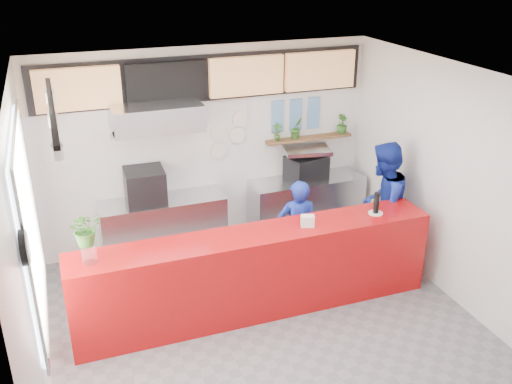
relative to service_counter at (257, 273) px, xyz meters
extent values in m
plane|color=slate|center=(0.00, -0.40, -0.55)|extent=(5.00, 5.00, 0.00)
plane|color=silver|center=(0.00, -0.40, 2.45)|extent=(5.00, 5.00, 0.00)
plane|color=white|center=(0.00, 2.10, 0.95)|extent=(5.00, 0.00, 5.00)
plane|color=white|center=(-2.50, -0.40, 0.95)|extent=(0.00, 5.00, 5.00)
plane|color=white|center=(2.50, -0.40, 0.95)|extent=(0.00, 5.00, 5.00)
cube|color=#A80C0D|center=(0.00, 0.00, 0.00)|extent=(4.50, 0.60, 1.10)
cube|color=beige|center=(0.00, 2.09, 2.05)|extent=(5.00, 0.02, 0.80)
cube|color=#B2B5BA|center=(-0.80, 1.80, -0.10)|extent=(1.80, 0.60, 0.90)
cube|color=black|center=(-1.02, 1.80, 0.59)|extent=(0.56, 0.56, 0.49)
cube|color=#B2B5BA|center=(-0.80, 1.75, 1.60)|extent=(1.20, 0.70, 0.35)
cube|color=#B2B5BA|center=(-0.80, 1.75, 1.40)|extent=(1.20, 0.69, 0.31)
cube|color=#B2B5BA|center=(1.50, 1.80, -0.10)|extent=(1.80, 0.60, 0.90)
cube|color=black|center=(1.48, 1.80, 0.54)|extent=(0.68, 0.56, 0.38)
cube|color=#B2B5B9|center=(1.48, 1.80, 0.83)|extent=(0.78, 0.61, 0.06)
cube|color=brown|center=(1.60, 2.00, 0.95)|extent=(1.40, 0.18, 0.04)
cube|color=tan|center=(-1.75, 1.98, 2.00)|extent=(1.10, 0.10, 0.55)
cube|color=black|center=(-0.59, 1.98, 2.00)|extent=(1.10, 0.10, 0.55)
cube|color=tan|center=(0.57, 1.98, 2.00)|extent=(1.10, 0.10, 0.55)
cube|color=tan|center=(1.73, 1.98, 2.00)|extent=(1.10, 0.10, 0.55)
cube|color=black|center=(0.00, 2.06, 2.00)|extent=(4.80, 0.04, 0.65)
cube|color=silver|center=(-2.47, -0.10, 1.15)|extent=(0.04, 2.20, 1.90)
cube|color=#B2B5BA|center=(-2.45, -0.10, 1.15)|extent=(0.03, 2.30, 2.00)
cylinder|color=black|center=(-2.46, -1.30, 1.50)|extent=(0.05, 0.30, 0.30)
cylinder|color=white|center=(-2.43, -1.30, 1.50)|extent=(0.02, 0.26, 0.26)
cube|color=black|center=(-2.10, -0.40, 2.39)|extent=(0.05, 2.40, 0.04)
cylinder|color=silver|center=(0.15, 2.07, 1.20)|extent=(0.24, 0.03, 0.24)
cylinder|color=silver|center=(0.45, 2.07, 1.10)|extent=(0.24, 0.03, 0.24)
cylinder|color=silver|center=(0.15, 2.07, 0.90)|extent=(0.24, 0.03, 0.24)
cylinder|color=silver|center=(0.50, 2.07, 1.35)|extent=(0.24, 0.03, 0.24)
cube|color=#598CBF|center=(1.10, 2.08, 1.45)|extent=(0.20, 0.02, 0.25)
cube|color=#598CBF|center=(1.40, 2.08, 1.45)|extent=(0.20, 0.02, 0.25)
cube|color=#598CBF|center=(1.70, 2.08, 1.45)|extent=(0.20, 0.02, 0.25)
cube|color=#598CBF|center=(1.10, 2.08, 1.20)|extent=(0.20, 0.02, 0.25)
cube|color=#598CBF|center=(1.40, 2.08, 1.20)|extent=(0.20, 0.02, 0.25)
cube|color=#598CBF|center=(1.70, 2.08, 1.20)|extent=(0.20, 0.02, 0.25)
imported|color=navy|center=(0.78, 0.54, 0.18)|extent=(0.60, 0.46, 1.46)
imported|color=navy|center=(2.05, 0.51, 0.37)|extent=(1.13, 1.08, 1.84)
imported|color=#326523|center=(1.06, 2.00, 1.11)|extent=(0.16, 0.12, 0.27)
imported|color=#326523|center=(1.38, 2.00, 1.14)|extent=(0.22, 0.19, 0.34)
imported|color=#326523|center=(2.17, 2.00, 1.12)|extent=(0.20, 0.19, 0.30)
cylinder|color=silver|center=(-1.94, -0.02, 0.65)|extent=(0.21, 0.21, 0.20)
imported|color=#326523|center=(-1.94, -0.02, 0.96)|extent=(0.39, 0.35, 0.38)
cube|color=white|center=(0.65, -0.04, 0.62)|extent=(0.19, 0.15, 0.14)
cylinder|color=white|center=(1.62, -0.02, 0.56)|extent=(0.22, 0.22, 0.01)
cylinder|color=black|center=(1.62, -0.02, 0.71)|extent=(0.08, 0.08, 0.28)
camera|label=1|loc=(-2.09, -5.69, 3.72)|focal=40.00mm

